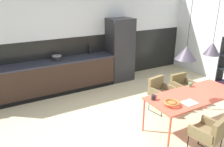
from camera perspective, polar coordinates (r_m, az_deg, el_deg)
The scene contains 17 objects.
ground_plane at distance 4.64m, azimuth 8.77°, elevation -14.41°, with size 9.63×9.63×0.00m, color #C7B891.
back_wall_splashback_dark at distance 6.75m, azimuth -6.74°, elevation 3.72°, with size 7.40×0.12×1.42m, color black.
back_wall_panel_upper at distance 6.49m, azimuth -7.28°, elevation 15.78°, with size 7.40×0.12×1.42m, color silver.
kitchen_counter at distance 6.12m, azimuth -18.16°, elevation -1.54°, with size 4.18×0.63×0.90m.
refrigerator_column at distance 6.80m, azimuth 2.09°, elevation 6.09°, with size 0.73×0.60×1.90m, color #232326.
dining_table at distance 4.64m, azimuth 20.28°, elevation -5.61°, with size 1.92×0.80×0.74m.
armchair_head_of_table at distance 5.21m, azimuth 12.17°, elevation -4.05°, with size 0.55×0.54×0.79m.
armchair_near_window at distance 4.03m, azimuth 24.20°, elevation -13.45°, with size 0.57×0.56×0.77m.
armchair_facing_counter at distance 5.70m, azimuth 17.48°, elevation -2.68°, with size 0.50×0.48×0.73m.
fruit_bowl at distance 4.07m, azimuth 15.12°, elevation -7.32°, with size 0.29×0.29×0.07m.
open_book at distance 4.27m, azimuth 19.33°, elevation -7.10°, with size 0.25×0.21×0.02m.
mug_white_ceramic at distance 4.20m, azimuth 10.68°, elevation -6.07°, with size 0.13×0.08×0.09m.
mug_short_terracotta at distance 4.95m, azimuth 19.51°, elevation -2.75°, with size 0.12×0.08×0.09m.
cooking_pot at distance 6.12m, azimuth -14.01°, elevation 3.93°, with size 0.26×0.26×0.15m.
bottle_oil_tall at distance 6.55m, azimuth -5.60°, elevation 6.03°, with size 0.08×0.08×0.30m.
pendant_lamp_over_table_near at distance 4.03m, azimuth 18.60°, elevation 5.10°, with size 0.37×0.37×1.26m.
pendant_lamp_over_table_far at distance 4.66m, azimuth 24.42°, elevation 5.87°, with size 0.31×0.31×1.30m.
Camera 1 is at (-2.42, -2.96, 2.63)m, focal length 35.48 mm.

